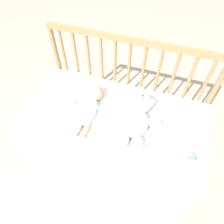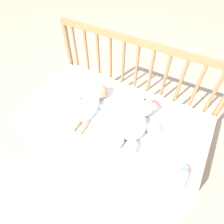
% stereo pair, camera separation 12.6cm
% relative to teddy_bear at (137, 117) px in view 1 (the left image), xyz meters
% --- Properties ---
extents(ground_plane, '(12.00, 12.00, 0.00)m').
position_rel_teddy_bear_xyz_m(ground_plane, '(-0.16, -0.01, -0.57)').
color(ground_plane, tan).
extents(crib_mattress, '(1.22, 0.65, 0.52)m').
position_rel_teddy_bear_xyz_m(crib_mattress, '(-0.16, -0.01, -0.31)').
color(crib_mattress, '#EDB7C6').
rests_on(crib_mattress, ground_plane).
extents(crib_rail, '(1.22, 0.04, 0.89)m').
position_rel_teddy_bear_xyz_m(crib_rail, '(-0.16, 0.34, 0.06)').
color(crib_rail, '#997047').
rests_on(crib_rail, ground_plane).
extents(blanket, '(0.84, 0.53, 0.01)m').
position_rel_teddy_bear_xyz_m(blanket, '(-0.16, -0.04, -0.05)').
color(blanket, white).
rests_on(blanket, crib_mattress).
extents(teddy_bear, '(0.32, 0.41, 0.14)m').
position_rel_teddy_bear_xyz_m(teddy_bear, '(0.00, 0.00, 0.00)').
color(teddy_bear, silver).
rests_on(teddy_bear, crib_mattress).
extents(baby, '(0.29, 0.41, 0.11)m').
position_rel_teddy_bear_xyz_m(baby, '(-0.32, 0.00, -0.01)').
color(baby, white).
rests_on(baby, crib_mattress).
extents(baby_bottle, '(0.05, 0.14, 0.05)m').
position_rel_teddy_bear_xyz_m(baby_bottle, '(0.36, -0.20, -0.03)').
color(baby_bottle, '#F4E5CC').
rests_on(baby_bottle, crib_mattress).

